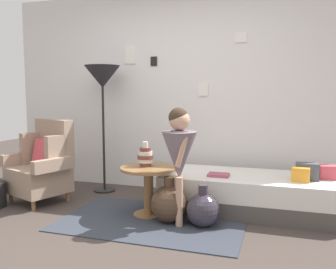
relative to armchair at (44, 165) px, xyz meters
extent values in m
plane|color=#423833|center=(1.40, -0.94, -0.44)|extent=(12.00, 12.00, 0.00)
cube|color=silver|center=(1.40, 1.01, 0.86)|extent=(4.80, 0.10, 2.60)
cube|color=white|center=(0.72, 0.95, 1.35)|extent=(0.15, 0.02, 0.22)
cube|color=#A5A59B|center=(0.72, 0.95, 1.35)|extent=(0.12, 0.01, 0.17)
cube|color=white|center=(2.18, 0.95, 1.51)|extent=(0.14, 0.02, 0.12)
cube|color=gray|center=(2.18, 0.95, 1.51)|extent=(0.11, 0.01, 0.09)
cube|color=black|center=(1.06, 0.95, 1.26)|extent=(0.08, 0.02, 0.12)
cube|color=silver|center=(1.06, 0.95, 1.26)|extent=(0.07, 0.01, 0.09)
cube|color=white|center=(1.72, 0.95, 0.89)|extent=(0.12, 0.02, 0.16)
cube|color=gray|center=(1.72, 0.95, 0.89)|extent=(0.09, 0.01, 0.12)
cube|color=#333842|center=(1.48, -0.26, -0.43)|extent=(1.82, 1.17, 0.01)
cylinder|color=olive|center=(-0.33, -0.19, -0.38)|extent=(0.04, 0.04, 0.12)
cylinder|color=olive|center=(0.12, -0.36, -0.38)|extent=(0.04, 0.04, 0.12)
cylinder|color=olive|center=(-0.17, 0.23, -0.38)|extent=(0.04, 0.04, 0.12)
cylinder|color=olive|center=(0.28, 0.06, -0.38)|extent=(0.04, 0.04, 0.12)
cube|color=gray|center=(-0.02, -0.07, -0.17)|extent=(0.76, 0.73, 0.30)
cube|color=gray|center=(0.06, 0.15, 0.26)|extent=(0.61, 0.34, 0.55)
cube|color=gray|center=(-0.23, 0.12, 0.17)|extent=(0.18, 0.32, 0.39)
cube|color=gray|center=(0.25, -0.06, 0.17)|extent=(0.18, 0.32, 0.39)
cube|color=gray|center=(-0.34, 0.03, 0.05)|extent=(0.26, 0.50, 0.14)
cube|color=gray|center=(0.28, -0.20, 0.05)|extent=(0.26, 0.50, 0.14)
cube|color=#D64C56|center=(0.01, 0.03, 0.14)|extent=(0.39, 0.28, 0.33)
cube|color=#4C4742|center=(2.39, 0.33, -0.35)|extent=(1.90, 0.80, 0.18)
cube|color=silver|center=(2.39, 0.33, -0.15)|extent=(1.90, 0.80, 0.22)
cube|color=#D64C56|center=(3.16, 0.41, 0.03)|extent=(0.20, 0.14, 0.14)
cube|color=#474C56|center=(2.95, 0.30, 0.05)|extent=(0.22, 0.13, 0.17)
cube|color=orange|center=(2.88, 0.21, 0.03)|extent=(0.18, 0.14, 0.14)
cylinder|color=olive|center=(1.38, -0.11, -0.43)|extent=(0.32, 0.32, 0.02)
cylinder|color=olive|center=(1.38, -0.11, -0.19)|extent=(0.10, 0.10, 0.47)
cylinder|color=olive|center=(1.38, -0.11, 0.06)|extent=(0.59, 0.59, 0.03)
cylinder|color=brown|center=(1.33, -0.09, 0.10)|extent=(0.12, 0.12, 0.04)
cylinder|color=silver|center=(1.33, -0.09, 0.14)|extent=(0.15, 0.15, 0.04)
cylinder|color=brown|center=(1.33, -0.09, 0.18)|extent=(0.17, 0.17, 0.04)
cylinder|color=silver|center=(1.33, -0.09, 0.22)|extent=(0.15, 0.15, 0.04)
cylinder|color=brown|center=(1.33, -0.09, 0.26)|extent=(0.12, 0.12, 0.04)
cylinder|color=silver|center=(1.33, -0.09, 0.31)|extent=(0.06, 0.06, 0.06)
cylinder|color=black|center=(0.48, 0.61, -0.43)|extent=(0.28, 0.28, 0.02)
cylinder|color=black|center=(0.48, 0.61, 0.35)|extent=(0.03, 0.03, 1.54)
cone|color=#232328|center=(0.48, 0.61, 1.05)|extent=(0.45, 0.45, 0.28)
cylinder|color=tan|center=(1.77, -0.34, -0.20)|extent=(0.07, 0.07, 0.49)
cylinder|color=tan|center=(1.74, -0.24, -0.20)|extent=(0.07, 0.07, 0.49)
cone|color=slate|center=(1.76, -0.29, 0.25)|extent=(0.34, 0.34, 0.46)
cylinder|color=slate|center=(1.76, -0.29, 0.40)|extent=(0.17, 0.17, 0.18)
cylinder|color=tan|center=(1.81, -0.40, 0.31)|extent=(0.14, 0.09, 0.31)
cylinder|color=tan|center=(1.74, -0.17, 0.31)|extent=(0.14, 0.09, 0.31)
sphere|color=tan|center=(1.76, -0.29, 0.59)|extent=(0.20, 0.20, 0.20)
sphere|color=#38281E|center=(1.75, -0.29, 0.61)|extent=(0.19, 0.19, 0.19)
cube|color=#A6485E|center=(2.06, 0.19, -0.02)|extent=(0.22, 0.16, 0.03)
sphere|color=#473323|center=(1.64, -0.24, -0.25)|extent=(0.37, 0.37, 0.37)
cylinder|color=#473323|center=(1.64, -0.24, -0.03)|extent=(0.10, 0.10, 0.09)
sphere|color=#332D38|center=(1.99, -0.26, -0.28)|extent=(0.32, 0.32, 0.32)
cylinder|color=#332D38|center=(1.99, -0.26, -0.07)|extent=(0.09, 0.09, 0.09)
camera|label=1|loc=(2.67, -3.51, 0.82)|focal=37.94mm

